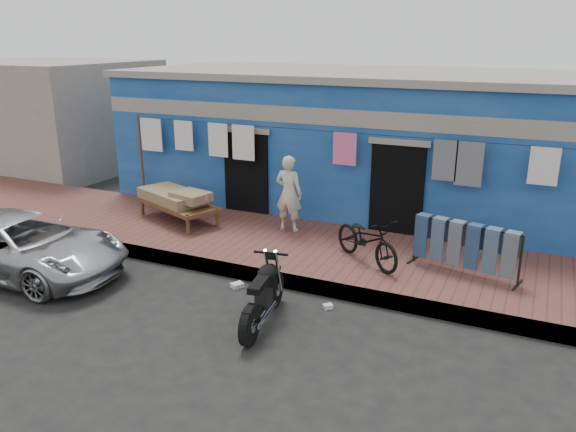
# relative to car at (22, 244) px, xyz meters

# --- Properties ---
(ground) EXTENTS (80.00, 80.00, 0.00)m
(ground) POSITION_rel_car_xyz_m (4.43, -0.10, -0.57)
(ground) COLOR black
(ground) RESTS_ON ground
(sidewalk) EXTENTS (28.00, 3.00, 0.25)m
(sidewalk) POSITION_rel_car_xyz_m (4.43, 2.90, -0.44)
(sidewalk) COLOR brown
(sidewalk) RESTS_ON ground
(curb) EXTENTS (28.00, 0.10, 0.25)m
(curb) POSITION_rel_car_xyz_m (4.43, 1.45, -0.44)
(curb) COLOR gray
(curb) RESTS_ON ground
(building) EXTENTS (12.20, 5.20, 3.36)m
(building) POSITION_rel_car_xyz_m (4.43, 6.89, 1.12)
(building) COLOR navy
(building) RESTS_ON ground
(neighbor_left) EXTENTS (6.00, 5.00, 3.40)m
(neighbor_left) POSITION_rel_car_xyz_m (-6.57, 6.90, 1.13)
(neighbor_left) COLOR #9E9384
(neighbor_left) RESTS_ON ground
(clothesline) EXTENTS (10.06, 0.06, 2.10)m
(clothesline) POSITION_rel_car_xyz_m (3.89, 4.15, 1.24)
(clothesline) COLOR brown
(clothesline) RESTS_ON sidewalk
(car) EXTENTS (4.12, 2.05, 1.14)m
(car) POSITION_rel_car_xyz_m (0.00, 0.00, 0.00)
(car) COLOR #B0B0B5
(car) RESTS_ON ground
(seated_person) EXTENTS (0.58, 0.39, 1.60)m
(seated_person) POSITION_rel_car_xyz_m (3.67, 3.57, 0.48)
(seated_person) COLOR beige
(seated_person) RESTS_ON sidewalk
(bicycle) EXTENTS (1.71, 1.43, 1.08)m
(bicycle) POSITION_rel_car_xyz_m (5.69, 2.55, 0.22)
(bicycle) COLOR black
(bicycle) RESTS_ON sidewalk
(motorcycle) EXTENTS (1.05, 1.72, 1.00)m
(motorcycle) POSITION_rel_car_xyz_m (4.83, 0.15, -0.07)
(motorcycle) COLOR black
(motorcycle) RESTS_ON ground
(charpoy) EXTENTS (2.75, 2.40, 0.70)m
(charpoy) POSITION_rel_car_xyz_m (1.20, 3.11, 0.03)
(charpoy) COLOR brown
(charpoy) RESTS_ON sidewalk
(jeans_rack) EXTENTS (2.10, 1.20, 0.93)m
(jeans_rack) POSITION_rel_car_xyz_m (7.34, 2.82, 0.15)
(jeans_rack) COLOR black
(jeans_rack) RESTS_ON sidewalk
(litter_a) EXTENTS (0.24, 0.22, 0.09)m
(litter_a) POSITION_rel_car_xyz_m (4.42, 1.03, -0.52)
(litter_a) COLOR silver
(litter_a) RESTS_ON ground
(litter_b) EXTENTS (0.18, 0.18, 0.07)m
(litter_b) POSITION_rel_car_xyz_m (5.54, 1.02, -0.53)
(litter_b) COLOR silver
(litter_b) RESTS_ON ground
(litter_c) EXTENTS (0.24, 0.25, 0.08)m
(litter_c) POSITION_rel_car_xyz_m (3.83, 1.10, -0.53)
(litter_c) COLOR silver
(litter_c) RESTS_ON ground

